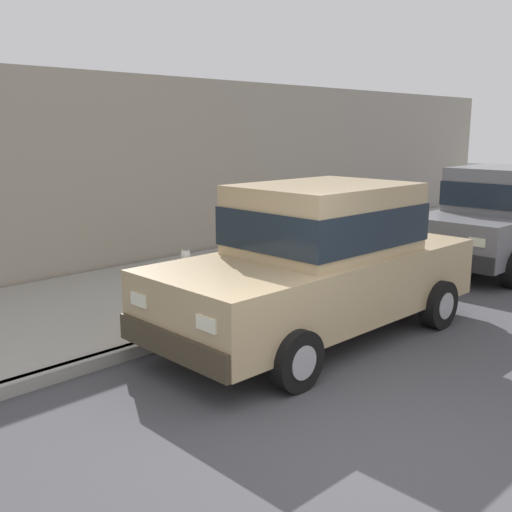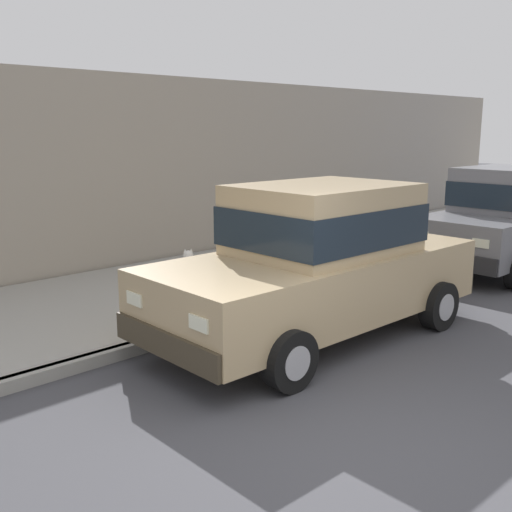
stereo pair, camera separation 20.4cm
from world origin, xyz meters
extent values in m
plane|color=#424247|center=(0.00, 0.00, 0.00)|extent=(80.00, 80.00, 0.00)
cube|color=gray|center=(-3.20, 0.00, 0.07)|extent=(0.16, 64.00, 0.14)
cube|color=#99968E|center=(-5.00, 0.00, 0.07)|extent=(3.60, 64.00, 0.14)
cube|color=tan|center=(-2.14, 1.88, 0.70)|extent=(1.89, 4.54, 0.76)
cube|color=tan|center=(-2.13, 1.98, 1.50)|extent=(1.63, 2.13, 0.84)
cube|color=#19232D|center=(-2.13, 1.98, 1.44)|extent=(1.66, 2.17, 0.46)
cube|color=#3E3527|center=(-2.18, -0.32, 0.46)|extent=(1.77, 0.24, 0.28)
cube|color=#3E3527|center=(-2.09, 4.08, 0.46)|extent=(1.77, 0.24, 0.28)
cylinder|color=black|center=(-1.26, 0.47, 0.32)|extent=(0.23, 0.64, 0.64)
cylinder|color=#9E9EA3|center=(-1.26, 0.47, 0.32)|extent=(0.25, 0.36, 0.35)
cylinder|color=black|center=(-3.06, 0.51, 0.32)|extent=(0.23, 0.64, 0.64)
cylinder|color=#9E9EA3|center=(-3.06, 0.51, 0.32)|extent=(0.25, 0.36, 0.35)
cylinder|color=black|center=(-1.21, 3.26, 0.32)|extent=(0.23, 0.64, 0.64)
cylinder|color=#9E9EA3|center=(-1.21, 3.26, 0.32)|extent=(0.25, 0.36, 0.35)
cylinder|color=black|center=(-3.01, 3.30, 0.32)|extent=(0.23, 0.64, 0.64)
cylinder|color=#9E9EA3|center=(-3.01, 3.30, 0.32)|extent=(0.25, 0.36, 0.35)
cube|color=#EAEACC|center=(-1.62, -0.36, 0.81)|extent=(0.28, 0.09, 0.14)
cube|color=#EAEACC|center=(-2.74, -0.33, 0.81)|extent=(0.28, 0.09, 0.14)
cube|color=slate|center=(-2.18, 7.16, 0.70)|extent=(1.76, 3.72, 0.76)
cube|color=slate|center=(-2.17, 7.41, 1.48)|extent=(1.54, 1.92, 0.80)
cube|color=#19232D|center=(-2.17, 7.41, 1.42)|extent=(1.57, 1.96, 0.44)
cube|color=#252527|center=(-2.20, 5.36, 0.46)|extent=(1.69, 0.22, 0.28)
cylinder|color=black|center=(-3.05, 6.02, 0.32)|extent=(0.23, 0.64, 0.64)
cylinder|color=#9E9EA3|center=(-3.05, 6.02, 0.32)|extent=(0.24, 0.35, 0.35)
cylinder|color=black|center=(-3.02, 8.31, 0.32)|extent=(0.23, 0.64, 0.64)
cylinder|color=#9E9EA3|center=(-3.02, 8.31, 0.32)|extent=(0.24, 0.35, 0.35)
cube|color=#EAEACC|center=(-1.67, 5.32, 0.81)|extent=(0.28, 0.08, 0.14)
cube|color=#EAEACC|center=(-2.73, 5.33, 0.81)|extent=(0.28, 0.08, 0.14)
ellipsoid|color=white|center=(-5.06, 2.10, 0.42)|extent=(0.46, 0.45, 0.20)
cylinder|color=white|center=(-5.20, 2.14, 0.23)|extent=(0.05, 0.05, 0.18)
cylinder|color=white|center=(-5.12, 2.23, 0.23)|extent=(0.05, 0.05, 0.18)
cylinder|color=white|center=(-5.00, 1.96, 0.23)|extent=(0.05, 0.05, 0.18)
cylinder|color=white|center=(-4.92, 2.05, 0.23)|extent=(0.05, 0.05, 0.18)
sphere|color=white|center=(-5.27, 2.29, 0.51)|extent=(0.17, 0.17, 0.17)
ellipsoid|color=gray|center=(-5.33, 2.36, 0.49)|extent=(0.13, 0.13, 0.06)
cone|color=white|center=(-5.30, 2.25, 0.59)|extent=(0.06, 0.06, 0.07)
cone|color=white|center=(-5.23, 2.32, 0.59)|extent=(0.06, 0.06, 0.07)
cylinder|color=white|center=(-4.87, 1.92, 0.48)|extent=(0.11, 0.11, 0.13)
cylinder|color=red|center=(-3.65, 5.89, 0.17)|extent=(0.24, 0.24, 0.06)
cylinder|color=red|center=(-3.65, 5.89, 0.47)|extent=(0.17, 0.17, 0.55)
sphere|color=red|center=(-3.65, 5.89, 0.79)|extent=(0.15, 0.15, 0.15)
cylinder|color=red|center=(-3.77, 5.89, 0.50)|extent=(0.10, 0.07, 0.07)
cylinder|color=red|center=(-3.53, 5.89, 0.50)|extent=(0.10, 0.07, 0.07)
cube|color=#9E9384|center=(-7.10, 5.63, 1.77)|extent=(0.50, 20.00, 3.53)
camera|label=1|loc=(2.44, -3.84, 2.59)|focal=42.34mm
camera|label=2|loc=(2.58, -3.70, 2.59)|focal=42.34mm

